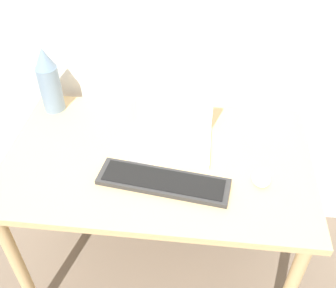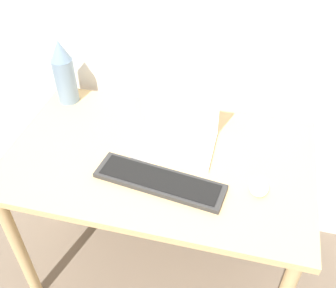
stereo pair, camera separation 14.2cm
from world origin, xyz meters
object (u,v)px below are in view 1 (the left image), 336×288
at_px(laptop, 173,130).
at_px(keyboard, 163,182).
at_px(mouse, 261,178).
at_px(vase, 49,80).

xyz_separation_m(laptop, keyboard, (-0.01, -0.24, -0.04)).
distance_m(laptop, mouse, 0.39).
bearing_deg(laptop, mouse, -29.08).
xyz_separation_m(keyboard, vase, (-0.54, 0.40, 0.14)).
distance_m(keyboard, vase, 0.68).
bearing_deg(vase, laptop, -16.44).
bearing_deg(keyboard, vase, 143.29).
relative_size(mouse, vase, 0.30).
bearing_deg(laptop, vase, 163.56).
bearing_deg(vase, mouse, -21.55).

